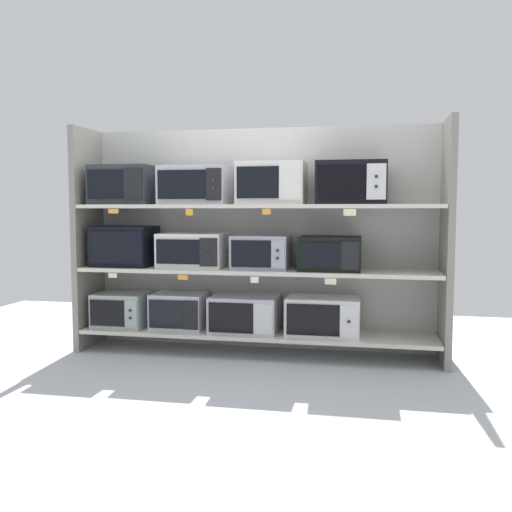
# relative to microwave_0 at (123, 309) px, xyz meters

# --- Properties ---
(ground) EXTENTS (6.83, 6.00, 0.02)m
(ground) POSITION_rel_microwave_0_xyz_m (1.14, -1.00, -0.34)
(ground) COLOR #B2B7BC
(back_panel) EXTENTS (3.03, 0.04, 1.83)m
(back_panel) POSITION_rel_microwave_0_xyz_m (1.14, 0.27, 0.59)
(back_panel) COLOR #B2B2AD
(back_panel) RESTS_ON ground
(upright_left) EXTENTS (0.05, 0.49, 1.83)m
(upright_left) POSITION_rel_microwave_0_xyz_m (-0.30, 0.00, 0.59)
(upright_left) COLOR gray
(upright_left) RESTS_ON ground
(upright_right) EXTENTS (0.05, 0.49, 1.83)m
(upright_right) POSITION_rel_microwave_0_xyz_m (2.59, 0.00, 0.59)
(upright_right) COLOR gray
(upright_right) RESTS_ON ground
(shelf_0) EXTENTS (2.83, 0.49, 0.03)m
(shelf_0) POSITION_rel_microwave_0_xyz_m (1.14, 0.00, -0.16)
(shelf_0) COLOR beige
(shelf_0) RESTS_ON ground
(microwave_0) EXTENTS (0.43, 0.39, 0.28)m
(microwave_0) POSITION_rel_microwave_0_xyz_m (0.00, 0.00, 0.00)
(microwave_0) COLOR #9BA6A6
(microwave_0) RESTS_ON shelf_0
(microwave_1) EXTENTS (0.43, 0.34, 0.29)m
(microwave_1) POSITION_rel_microwave_0_xyz_m (0.50, -0.00, 0.01)
(microwave_1) COLOR #B7BCC2
(microwave_1) RESTS_ON shelf_0
(microwave_2) EXTENTS (0.53, 0.42, 0.29)m
(microwave_2) POSITION_rel_microwave_0_xyz_m (1.06, -0.00, 0.00)
(microwave_2) COLOR #BCB2C1
(microwave_2) RESTS_ON shelf_0
(microwave_3) EXTENTS (0.57, 0.37, 0.30)m
(microwave_3) POSITION_rel_microwave_0_xyz_m (1.68, -0.00, 0.01)
(microwave_3) COLOR silver
(microwave_3) RESTS_ON shelf_0
(shelf_1) EXTENTS (2.83, 0.49, 0.03)m
(shelf_1) POSITION_rel_microwave_0_xyz_m (1.14, 0.00, 0.35)
(shelf_1) COLOR beige
(microwave_4) EXTENTS (0.48, 0.38, 0.33)m
(microwave_4) POSITION_rel_microwave_0_xyz_m (0.03, 0.00, 0.53)
(microwave_4) COLOR black
(microwave_4) RESTS_ON shelf_1
(microwave_5) EXTENTS (0.53, 0.36, 0.28)m
(microwave_5) POSITION_rel_microwave_0_xyz_m (0.62, 0.00, 0.51)
(microwave_5) COLOR silver
(microwave_5) RESTS_ON shelf_1
(microwave_6) EXTENTS (0.44, 0.39, 0.26)m
(microwave_6) POSITION_rel_microwave_0_xyz_m (1.19, -0.00, 0.50)
(microwave_6) COLOR #9C9CAB
(microwave_6) RESTS_ON shelf_1
(microwave_7) EXTENTS (0.47, 0.40, 0.26)m
(microwave_7) POSITION_rel_microwave_0_xyz_m (1.73, 0.00, 0.50)
(microwave_7) COLOR black
(microwave_7) RESTS_ON shelf_1
(price_tag_0) EXTENTS (0.07, 0.00, 0.04)m
(price_tag_0) POSITION_rel_microwave_0_xyz_m (0.03, -0.24, 0.31)
(price_tag_0) COLOR beige
(price_tag_1) EXTENTS (0.08, 0.00, 0.04)m
(price_tag_1) POSITION_rel_microwave_0_xyz_m (0.62, -0.24, 0.31)
(price_tag_1) COLOR orange
(price_tag_2) EXTENTS (0.06, 0.00, 0.05)m
(price_tag_2) POSITION_rel_microwave_0_xyz_m (1.18, -0.24, 0.31)
(price_tag_2) COLOR white
(price_tag_3) EXTENTS (0.09, 0.00, 0.04)m
(price_tag_3) POSITION_rel_microwave_0_xyz_m (1.75, -0.24, 0.31)
(price_tag_3) COLOR beige
(shelf_2) EXTENTS (2.83, 0.49, 0.03)m
(shelf_2) POSITION_rel_microwave_0_xyz_m (1.14, 0.00, 0.86)
(shelf_2) COLOR beige
(microwave_8) EXTENTS (0.50, 0.39, 0.32)m
(microwave_8) POSITION_rel_microwave_0_xyz_m (0.03, 0.00, 1.04)
(microwave_8) COLOR #283137
(microwave_8) RESTS_ON shelf_2
(microwave_9) EXTENTS (0.54, 0.37, 0.31)m
(microwave_9) POSITION_rel_microwave_0_xyz_m (0.65, 0.00, 1.03)
(microwave_9) COLOR #B7B1C3
(microwave_9) RESTS_ON shelf_2
(microwave_10) EXTENTS (0.52, 0.37, 0.33)m
(microwave_10) POSITION_rel_microwave_0_xyz_m (1.27, 0.00, 1.04)
(microwave_10) COLOR silver
(microwave_10) RESTS_ON shelf_2
(microwave_11) EXTENTS (0.52, 0.41, 0.32)m
(microwave_11) POSITION_rel_microwave_0_xyz_m (1.88, 0.00, 1.04)
(microwave_11) COLOR black
(microwave_11) RESTS_ON shelf_2
(price_tag_4) EXTENTS (0.09, 0.00, 0.04)m
(price_tag_4) POSITION_rel_microwave_0_xyz_m (0.05, -0.24, 0.82)
(price_tag_4) COLOR orange
(price_tag_5) EXTENTS (0.06, 0.00, 0.05)m
(price_tag_5) POSITION_rel_microwave_0_xyz_m (0.67, -0.24, 0.82)
(price_tag_5) COLOR orange
(price_tag_6) EXTENTS (0.06, 0.00, 0.04)m
(price_tag_6) POSITION_rel_microwave_0_xyz_m (1.27, -0.24, 0.82)
(price_tag_6) COLOR orange
(price_tag_7) EXTENTS (0.09, 0.00, 0.05)m
(price_tag_7) POSITION_rel_microwave_0_xyz_m (1.88, -0.24, 0.82)
(price_tag_7) COLOR beige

